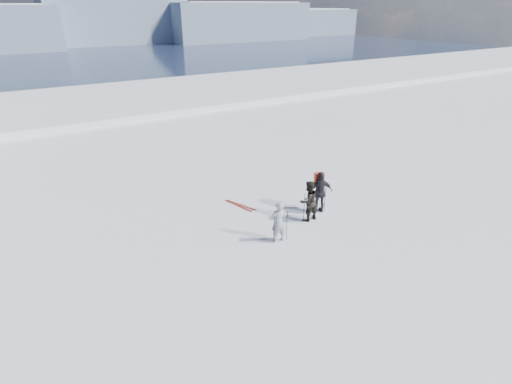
# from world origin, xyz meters

# --- Properties ---
(lake_basin) EXTENTS (820.00, 820.00, 71.62)m
(lake_basin) POSITION_xyz_m (0.00, 30.00, -6.50)
(lake_basin) COLOR white
(lake_basin) RESTS_ON ground
(far_mountain_range) EXTENTS (770.00, 110.00, 53.00)m
(far_mountain_range) POSITION_xyz_m (29.60, 454.78, -7.19)
(far_mountain_range) COLOR slate
(far_mountain_range) RESTS_ON ground
(skier_grey) EXTENTS (0.67, 0.50, 1.68)m
(skier_grey) POSITION_xyz_m (-1.31, 1.98, 0.84)
(skier_grey) COLOR #9DA1AC
(skier_grey) RESTS_ON ground
(skier_dark) EXTENTS (0.90, 0.72, 1.78)m
(skier_dark) POSITION_xyz_m (0.69, 2.73, 0.89)
(skier_dark) COLOR black
(skier_dark) RESTS_ON ground
(skier_pack) EXTENTS (1.20, 0.80, 1.90)m
(skier_pack) POSITION_xyz_m (1.59, 3.04, 0.95)
(skier_pack) COLOR black
(skier_pack) RESTS_ON ground
(backpack) EXTENTS (0.46, 0.35, 0.60)m
(backpack) POSITION_xyz_m (1.67, 3.28, 2.20)
(backpack) COLOR red
(backpack) RESTS_ON skier_pack
(ski_poles) EXTENTS (3.40, 1.14, 1.37)m
(ski_poles) POSITION_xyz_m (0.36, 2.50, 0.63)
(ski_poles) COLOR black
(ski_poles) RESTS_ON ground
(skis_loose) EXTENTS (0.79, 1.66, 0.03)m
(skis_loose) POSITION_xyz_m (-1.15, 5.35, 0.01)
(skis_loose) COLOR black
(skis_loose) RESTS_ON ground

